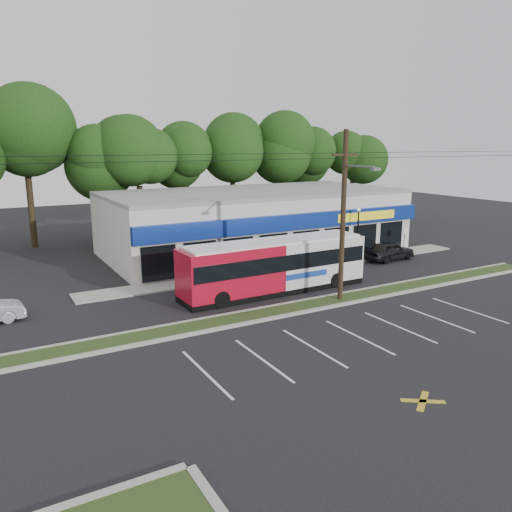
{
  "coord_description": "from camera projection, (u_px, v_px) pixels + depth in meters",
  "views": [
    {
      "loc": [
        -15.49,
        -21.45,
        9.19
      ],
      "look_at": [
        -0.53,
        5.0,
        2.35
      ],
      "focal_mm": 35.0,
      "sensor_mm": 36.0,
      "label": 1
    }
  ],
  "objects": [
    {
      "name": "ground",
      "position": [
        309.0,
        313.0,
        27.68
      ],
      "size": [
        120.0,
        120.0,
        0.0
      ],
      "primitive_type": "plane",
      "color": "black",
      "rests_on": "ground"
    },
    {
      "name": "grass_strip",
      "position": [
        298.0,
        307.0,
        28.51
      ],
      "size": [
        40.0,
        1.6,
        0.12
      ],
      "primitive_type": "cube",
      "color": "#213315",
      "rests_on": "ground"
    },
    {
      "name": "curb_south",
      "position": [
        307.0,
        311.0,
        27.79
      ],
      "size": [
        40.0,
        0.25,
        0.14
      ],
      "primitive_type": "cube",
      "color": "#9E9E93",
      "rests_on": "ground"
    },
    {
      "name": "curb_north",
      "position": [
        290.0,
        303.0,
        29.23
      ],
      "size": [
        40.0,
        0.25,
        0.14
      ],
      "primitive_type": "cube",
      "color": "#9E9E93",
      "rests_on": "ground"
    },
    {
      "name": "sidewalk",
      "position": [
        294.0,
        268.0,
        37.71
      ],
      "size": [
        32.0,
        2.2,
        0.1
      ],
      "primitive_type": "cube",
      "color": "#9E9E93",
      "rests_on": "ground"
    },
    {
      "name": "strip_mall",
      "position": [
        255.0,
        221.0,
        43.25
      ],
      "size": [
        25.0,
        12.55,
        5.3
      ],
      "color": "beige",
      "rests_on": "ground"
    },
    {
      "name": "utility_pole",
      "position": [
        342.0,
        211.0,
        28.63
      ],
      "size": [
        50.0,
        2.77,
        10.0
      ],
      "color": "black",
      "rests_on": "ground"
    },
    {
      "name": "lamp_post",
      "position": [
        358.0,
        227.0,
        39.84
      ],
      "size": [
        0.3,
        0.3,
        4.25
      ],
      "color": "black",
      "rests_on": "ground"
    },
    {
      "name": "sign_post",
      "position": [
        405.0,
        236.0,
        42.3
      ],
      "size": [
        0.45,
        0.1,
        2.23
      ],
      "color": "#59595E",
      "rests_on": "ground"
    },
    {
      "name": "tree_line",
      "position": [
        192.0,
        152.0,
        49.83
      ],
      "size": [
        46.76,
        6.76,
        11.83
      ],
      "color": "black",
      "rests_on": "ground"
    },
    {
      "name": "metrobus",
      "position": [
        275.0,
        264.0,
        31.38
      ],
      "size": [
        12.52,
        2.82,
        3.35
      ],
      "rotation": [
        0.0,
        0.0,
        0.01
      ],
      "color": "#AF0D23",
      "rests_on": "ground"
    },
    {
      "name": "car_dark",
      "position": [
        389.0,
        251.0,
        40.2
      ],
      "size": [
        4.68,
        2.17,
        1.55
      ],
      "primitive_type": "imported",
      "rotation": [
        0.0,
        0.0,
        1.65
      ],
      "color": "black",
      "rests_on": "ground"
    },
    {
      "name": "pedestrian_a",
      "position": [
        281.0,
        262.0,
        36.42
      ],
      "size": [
        0.65,
        0.5,
        1.59
      ],
      "primitive_type": "imported",
      "rotation": [
        0.0,
        0.0,
        3.37
      ],
      "color": "silver",
      "rests_on": "ground"
    },
    {
      "name": "pedestrian_b",
      "position": [
        322.0,
        265.0,
        35.15
      ],
      "size": [
        0.9,
        0.72,
        1.75
      ],
      "primitive_type": "imported",
      "rotation": [
        0.0,
        0.0,
        3.07
      ],
      "color": "silver",
      "rests_on": "ground"
    }
  ]
}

